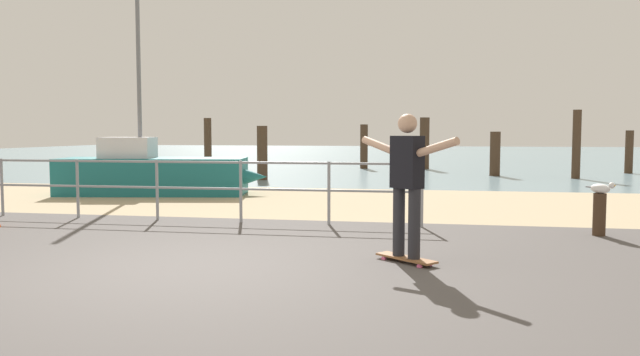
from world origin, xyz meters
The scene contains 16 objects.
ground_plane centered at (0.00, -1.00, 0.00)m, with size 24.00×10.00×0.04m, color #514C49.
beach_strip centered at (0.00, 7.00, 0.00)m, with size 24.00×6.00×0.04m, color tan.
sea_surface centered at (0.00, 35.00, 0.00)m, with size 72.00×50.00×0.04m, color #75939E.
railing_fence centered at (-2.66, 3.60, 0.69)m, with size 10.50×0.05×1.05m.
sailboat centered at (-3.76, 7.69, 0.52)m, with size 5.06×2.11×5.36m.
skateboard centered at (2.45, 0.85, 0.07)m, with size 0.74×0.67×0.08m.
skateboarder centered at (2.45, 0.85, 1.02)m, with size 1.16×1.00×1.65m.
bollard_short centered at (5.13, 3.24, 0.32)m, with size 0.18×0.18×0.64m, color #422D1E.
seagull centered at (5.14, 3.23, 0.72)m, with size 0.34×0.41×0.18m.
groyne_post_0 centered at (-5.03, 14.29, 1.00)m, with size 0.26×0.26×2.01m, color #422D1E.
groyne_post_1 centered at (-2.57, 12.54, 0.86)m, with size 0.33×0.33×1.72m, color #422D1E.
groyne_post_2 centered at (-0.12, 19.20, 0.92)m, with size 0.31×0.31×1.83m, color #422D1E.
groyne_post_3 centered at (2.34, 19.35, 1.05)m, with size 0.39×0.39×2.11m, color #422D1E.
groyne_post_4 centered at (4.79, 15.75, 0.77)m, with size 0.35×0.35×1.54m, color #422D1E.
groyne_post_5 centered at (7.25, 14.91, 1.12)m, with size 0.27×0.27×2.24m, color #422D1E.
groyne_post_6 centered at (9.70, 17.94, 0.79)m, with size 0.28×0.28×1.58m, color #422D1E.
Camera 1 is at (2.77, -6.31, 1.53)m, focal length 34.93 mm.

